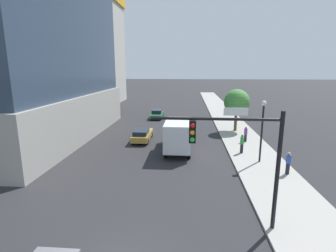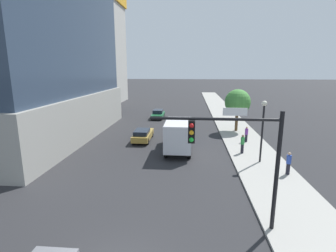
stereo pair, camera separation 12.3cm
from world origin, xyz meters
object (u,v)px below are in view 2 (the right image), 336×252
(street_tree, at_px, (238,102))
(car_gold, at_px, (143,135))
(street_lamp, at_px, (263,122))
(car_green, at_px, (158,114))
(pedestrian_purple_shirt, at_px, (246,134))
(pedestrian_blue_shirt, at_px, (289,163))
(pedestrian_green_shirt, at_px, (242,144))
(traffic_light_pole, at_px, (237,147))
(box_truck, at_px, (179,134))
(construction_building, at_px, (94,42))

(street_tree, xyz_separation_m, car_gold, (-11.14, -5.26, -3.09))
(street_lamp, relative_size, car_gold, 1.11)
(street_lamp, bearing_deg, car_green, 119.47)
(car_green, height_order, pedestrian_purple_shirt, pedestrian_purple_shirt)
(car_green, relative_size, pedestrian_blue_shirt, 2.66)
(car_gold, relative_size, pedestrian_green_shirt, 2.65)
(street_lamp, distance_m, pedestrian_green_shirt, 3.56)
(traffic_light_pole, distance_m, box_truck, 13.13)
(car_green, bearing_deg, traffic_light_pole, -75.84)
(construction_building, distance_m, street_tree, 41.31)
(traffic_light_pole, height_order, street_tree, traffic_light_pole)
(street_lamp, xyz_separation_m, pedestrian_purple_shirt, (0.09, 6.18, -2.61))
(street_tree, xyz_separation_m, pedestrian_blue_shirt, (1.47, -14.01, -2.77))
(street_tree, bearing_deg, pedestrian_blue_shirt, -84.03)
(traffic_light_pole, height_order, pedestrian_purple_shirt, traffic_light_pole)
(car_green, relative_size, pedestrian_purple_shirt, 2.72)
(street_tree, distance_m, pedestrian_blue_shirt, 14.36)
(construction_building, relative_size, pedestrian_green_shirt, 19.10)
(construction_building, xyz_separation_m, car_green, (17.28, -19.74, -13.37))
(construction_building, height_order, street_lamp, construction_building)
(box_truck, bearing_deg, traffic_light_pole, -75.28)
(construction_building, height_order, traffic_light_pole, construction_building)
(pedestrian_green_shirt, bearing_deg, pedestrian_purple_shirt, 73.50)
(traffic_light_pole, distance_m, car_green, 30.63)
(box_truck, height_order, pedestrian_blue_shirt, box_truck)
(street_lamp, relative_size, pedestrian_green_shirt, 2.95)
(traffic_light_pole, height_order, box_truck, traffic_light_pole)
(construction_building, relative_size, pedestrian_purple_shirt, 20.03)
(construction_building, bearing_deg, street_lamp, -54.26)
(car_green, relative_size, car_gold, 0.98)
(construction_building, relative_size, street_tree, 6.40)
(pedestrian_blue_shirt, relative_size, pedestrian_purple_shirt, 1.02)
(car_green, distance_m, pedestrian_green_shirt, 20.35)
(pedestrian_purple_shirt, bearing_deg, street_tree, 92.00)
(pedestrian_green_shirt, relative_size, pedestrian_blue_shirt, 1.03)
(street_tree, bearing_deg, car_green, 142.87)
(construction_building, xyz_separation_m, street_tree, (28.41, -28.18, -10.25))
(street_lamp, relative_size, box_truck, 0.75)
(car_gold, bearing_deg, construction_building, 117.33)
(car_green, height_order, pedestrian_green_shirt, pedestrian_green_shirt)
(construction_building, height_order, car_green, construction_building)
(pedestrian_purple_shirt, bearing_deg, pedestrian_blue_shirt, -81.67)
(pedestrian_green_shirt, distance_m, pedestrian_blue_shirt, 5.40)
(car_gold, bearing_deg, street_lamp, -28.83)
(car_green, xyz_separation_m, car_gold, (0.00, -13.69, 0.03))
(car_gold, height_order, pedestrian_blue_shirt, pedestrian_blue_shirt)
(construction_building, distance_m, car_green, 29.44)
(traffic_light_pole, xyz_separation_m, street_lamp, (3.79, 9.62, -0.69))
(traffic_light_pole, bearing_deg, construction_building, 116.66)
(traffic_light_pole, height_order, pedestrian_green_shirt, traffic_light_pole)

